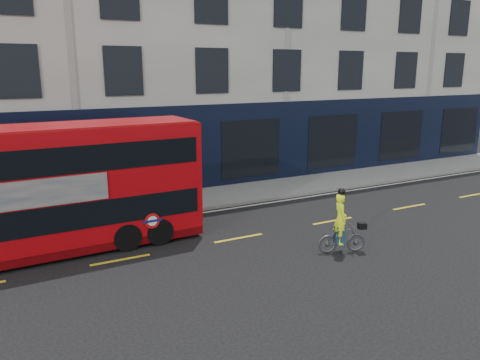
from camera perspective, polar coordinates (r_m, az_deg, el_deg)
ground at (r=13.36m, az=-12.83°, el=-11.73°), size 120.00×120.00×0.00m
pavement at (r=19.32m, az=-17.83°, el=-3.90°), size 60.00×3.00×0.12m
kerb at (r=17.90m, az=-16.99°, el=-5.19°), size 60.00×0.12×0.13m
building_terrace at (r=24.96m, az=-21.81°, el=16.88°), size 50.00×10.07×15.00m
road_edge_line at (r=17.64m, az=-16.80°, el=-5.66°), size 58.00×0.10×0.01m
lane_dashes at (r=14.70m, az=-14.36°, el=-9.41°), size 58.00×0.12×0.01m
bus at (r=15.32m, az=-23.16°, el=-1.15°), size 9.91×2.56×3.96m
cyclist at (r=14.90m, az=12.26°, el=-6.08°), size 1.57×0.90×2.08m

